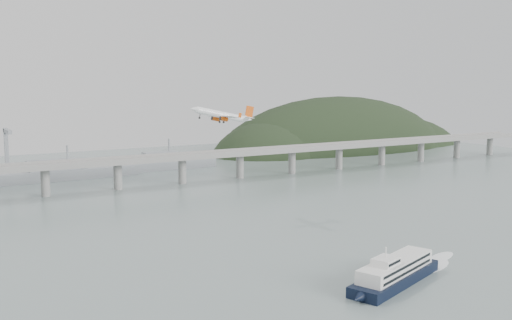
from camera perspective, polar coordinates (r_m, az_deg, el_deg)
ground at (r=278.32m, az=5.80°, el=-8.67°), size 900.00×900.00×0.00m
bridge at (r=448.14m, az=-9.54°, el=-0.23°), size 800.00×22.00×23.90m
headland at (r=710.92m, az=8.60°, el=-0.36°), size 365.00×155.00×156.00m
ferry at (r=240.41m, az=13.13°, el=-10.36°), size 82.81×37.51×16.26m
airliner at (r=319.13m, az=-3.20°, el=4.28°), size 37.66×33.94×10.58m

